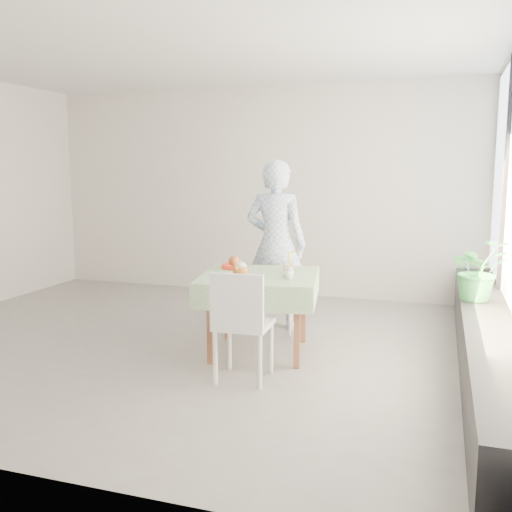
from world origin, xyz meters
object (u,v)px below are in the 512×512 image
(chair_near, at_px, (243,346))
(juice_cup_orange, at_px, (288,268))
(diner, at_px, (276,244))
(main_dish, at_px, (242,273))
(chair_far, at_px, (274,308))
(potted_plant, at_px, (478,269))
(cafe_table, at_px, (259,304))

(chair_near, xyz_separation_m, juice_cup_orange, (0.15, 0.79, 0.52))
(diner, bearing_deg, main_dish, 93.55)
(chair_far, distance_m, chair_near, 1.47)
(juice_cup_orange, relative_size, potted_plant, 0.43)
(cafe_table, xyz_separation_m, potted_plant, (1.91, 0.62, 0.33))
(chair_near, height_order, juice_cup_orange, juice_cup_orange)
(cafe_table, relative_size, juice_cup_orange, 4.74)
(cafe_table, xyz_separation_m, juice_cup_orange, (0.24, 0.09, 0.34))
(cafe_table, relative_size, potted_plant, 2.06)
(cafe_table, height_order, diner, diner)
(chair_near, bearing_deg, juice_cup_orange, 78.97)
(main_dish, distance_m, potted_plant, 2.17)
(chair_far, xyz_separation_m, potted_plant, (1.98, -0.14, 0.55))
(chair_far, distance_m, main_dish, 1.16)
(cafe_table, distance_m, main_dish, 0.44)
(chair_far, bearing_deg, chair_near, -83.69)
(diner, height_order, juice_cup_orange, diner)
(chair_near, distance_m, juice_cup_orange, 0.96)
(chair_near, height_order, diner, diner)
(chair_far, height_order, juice_cup_orange, juice_cup_orange)
(diner, bearing_deg, juice_cup_orange, 115.23)
(chair_near, xyz_separation_m, potted_plant, (1.82, 1.32, 0.51))
(cafe_table, height_order, main_dish, main_dish)
(chair_near, relative_size, main_dish, 2.98)
(juice_cup_orange, distance_m, potted_plant, 1.75)
(cafe_table, relative_size, diner, 0.66)
(chair_near, height_order, main_dish, chair_near)
(chair_far, relative_size, potted_plant, 1.36)
(cafe_table, distance_m, chair_far, 0.79)
(diner, distance_m, main_dish, 1.17)
(main_dish, bearing_deg, potted_plant, 24.11)
(chair_far, distance_m, juice_cup_orange, 0.92)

